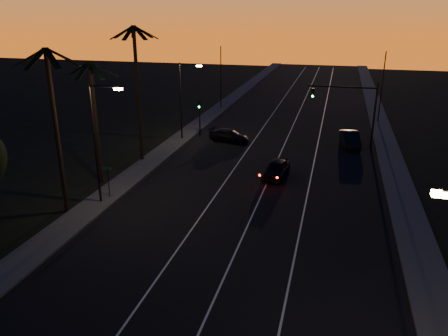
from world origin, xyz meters
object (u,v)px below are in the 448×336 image
(right_car, at_px, (350,139))
(lead_car, at_px, (276,169))
(cross_car, at_px, (229,136))
(signal_mast, at_px, (352,102))

(right_car, bearing_deg, lead_car, -119.56)
(lead_car, xyz_separation_m, cross_car, (-6.65, 9.61, -0.07))
(lead_car, height_order, cross_car, lead_car)
(cross_car, bearing_deg, lead_car, -55.33)
(signal_mast, height_order, right_car, signal_mast)
(signal_mast, relative_size, right_car, 1.41)
(signal_mast, height_order, lead_car, signal_mast)
(signal_mast, xyz_separation_m, lead_car, (-6.09, -11.18, -4.03))
(right_car, height_order, cross_car, right_car)
(signal_mast, distance_m, cross_car, 13.48)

